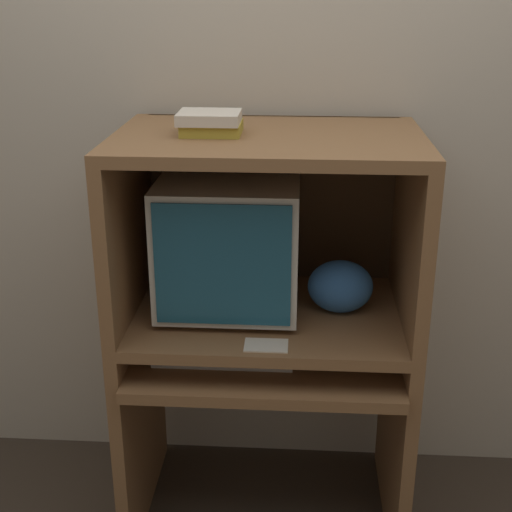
# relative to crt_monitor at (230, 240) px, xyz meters

# --- Properties ---
(wall_back) EXTENTS (6.00, 0.06, 2.60)m
(wall_back) POSITION_rel_crt_monitor_xyz_m (0.12, 0.32, 0.30)
(wall_back) COLOR beige
(wall_back) RESTS_ON ground_plane
(desk_base) EXTENTS (0.91, 0.64, 0.66)m
(desk_base) POSITION_rel_crt_monitor_xyz_m (0.12, -0.08, -0.58)
(desk_base) COLOR brown
(desk_base) RESTS_ON ground_plane
(desk_monitor_shelf) EXTENTS (0.91, 0.62, 0.12)m
(desk_monitor_shelf) POSITION_rel_crt_monitor_xyz_m (0.12, -0.05, -0.25)
(desk_monitor_shelf) COLOR brown
(desk_monitor_shelf) RESTS_ON desk_base
(hutch_upper) EXTENTS (0.91, 0.62, 0.57)m
(hutch_upper) POSITION_rel_crt_monitor_xyz_m (0.12, -0.01, 0.16)
(hutch_upper) COLOR brown
(hutch_upper) RESTS_ON desk_monitor_shelf
(crt_monitor) EXTENTS (0.43, 0.47, 0.42)m
(crt_monitor) POSITION_rel_crt_monitor_xyz_m (0.00, 0.00, 0.00)
(crt_monitor) COLOR beige
(crt_monitor) RESTS_ON desk_monitor_shelf
(keyboard) EXTENTS (0.43, 0.17, 0.03)m
(keyboard) POSITION_rel_crt_monitor_xyz_m (-0.01, -0.15, -0.32)
(keyboard) COLOR beige
(keyboard) RESTS_ON desk_base
(mouse) EXTENTS (0.06, 0.04, 0.03)m
(mouse) POSITION_rel_crt_monitor_xyz_m (0.26, -0.15, -0.32)
(mouse) COLOR #28282B
(mouse) RESTS_ON desk_base
(snack_bag) EXTENTS (0.21, 0.15, 0.17)m
(snack_bag) POSITION_rel_crt_monitor_xyz_m (0.35, -0.04, -0.13)
(snack_bag) COLOR #336BB7
(snack_bag) RESTS_ON desk_monitor_shelf
(book_stack) EXTENTS (0.18, 0.16, 0.07)m
(book_stack) POSITION_rel_crt_monitor_xyz_m (-0.05, -0.06, 0.38)
(book_stack) COLOR gold
(book_stack) RESTS_ON hutch_upper
(paper_card) EXTENTS (0.13, 0.08, 0.00)m
(paper_card) POSITION_rel_crt_monitor_xyz_m (0.13, -0.29, -0.22)
(paper_card) COLOR beige
(paper_card) RESTS_ON desk_monitor_shelf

